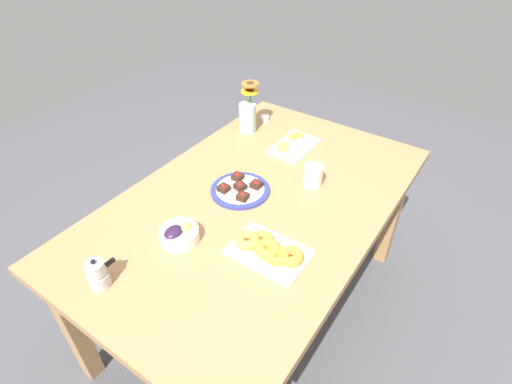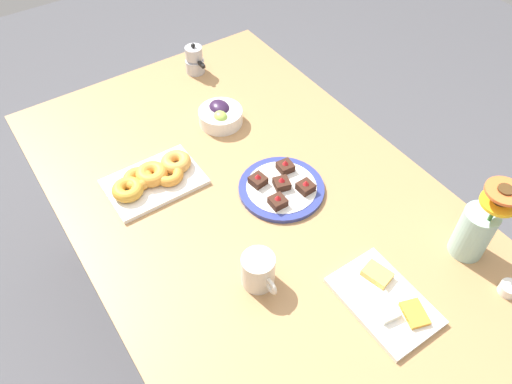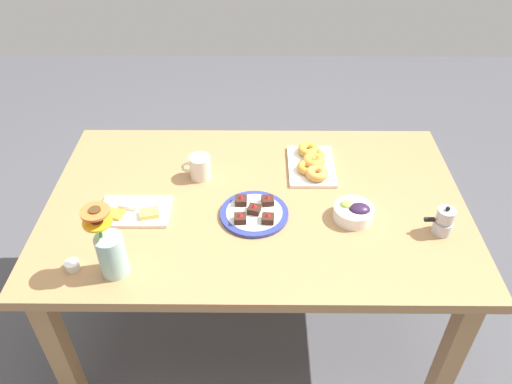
{
  "view_description": "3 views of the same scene",
  "coord_description": "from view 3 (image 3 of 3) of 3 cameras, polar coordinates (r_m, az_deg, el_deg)",
  "views": [
    {
      "loc": [
        -1.07,
        -0.74,
        1.81
      ],
      "look_at": [
        0.0,
        0.0,
        0.78
      ],
      "focal_mm": 28.0,
      "sensor_mm": 36.0,
      "label": 1
    },
    {
      "loc": [
        0.78,
        -0.53,
        1.84
      ],
      "look_at": [
        0.0,
        0.0,
        0.78
      ],
      "focal_mm": 35.0,
      "sensor_mm": 36.0,
      "label": 2
    },
    {
      "loc": [
        -0.01,
        1.47,
        1.97
      ],
      "look_at": [
        0.0,
        0.0,
        0.78
      ],
      "focal_mm": 35.0,
      "sensor_mm": 36.0,
      "label": 3
    }
  ],
  "objects": [
    {
      "name": "moka_pot",
      "position": [
        1.87,
        20.65,
        -3.2
      ],
      "size": [
        0.11,
        0.07,
        0.12
      ],
      "color": "#B7B7BC",
      "rests_on": "dining_table"
    },
    {
      "name": "flower_vase",
      "position": [
        1.65,
        -16.29,
        -6.5
      ],
      "size": [
        0.11,
        0.1,
        0.27
      ],
      "color": "#99C1B7",
      "rests_on": "dining_table"
    },
    {
      "name": "dessert_plate",
      "position": [
        1.85,
        -0.21,
        -2.4
      ],
      "size": [
        0.25,
        0.25,
        0.05
      ],
      "color": "navy",
      "rests_on": "dining_table"
    },
    {
      "name": "cheese_platter",
      "position": [
        1.91,
        -13.68,
        -2.12
      ],
      "size": [
        0.26,
        0.17,
        0.03
      ],
      "color": "white",
      "rests_on": "dining_table"
    },
    {
      "name": "croissant_platter",
      "position": [
        2.08,
        6.41,
        3.33
      ],
      "size": [
        0.19,
        0.29,
        0.05
      ],
      "color": "white",
      "rests_on": "dining_table"
    },
    {
      "name": "jam_cup_honey",
      "position": [
        1.76,
        -20.27,
        -7.84
      ],
      "size": [
        0.05,
        0.05,
        0.03
      ],
      "color": "white",
      "rests_on": "dining_table"
    },
    {
      "name": "grape_bowl",
      "position": [
        1.86,
        11.13,
        -2.23
      ],
      "size": [
        0.15,
        0.15,
        0.07
      ],
      "color": "white",
      "rests_on": "dining_table"
    },
    {
      "name": "ground_plane",
      "position": [
        2.46,
        -0.0,
        -14.24
      ],
      "size": [
        6.0,
        6.0,
        0.0
      ],
      "primitive_type": "plane",
      "color": "#4C4C51"
    },
    {
      "name": "coffee_mug",
      "position": [
        2.02,
        -6.43,
        2.87
      ],
      "size": [
        0.12,
        0.08,
        0.1
      ],
      "color": "beige",
      "rests_on": "dining_table"
    },
    {
      "name": "dining_table",
      "position": [
        1.97,
        -0.0,
        -2.82
      ],
      "size": [
        1.6,
        1.0,
        0.74
      ],
      "color": "#A87A4C",
      "rests_on": "ground_plane"
    }
  ]
}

